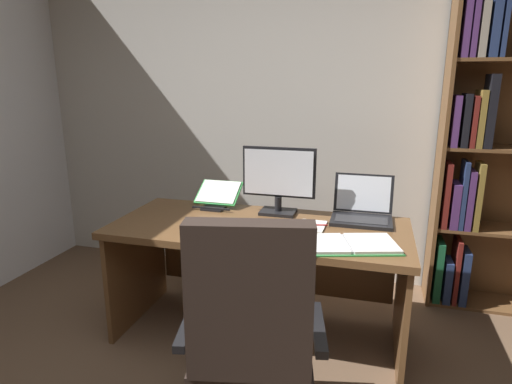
{
  "coord_description": "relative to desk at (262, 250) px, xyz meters",
  "views": [
    {
      "loc": [
        0.44,
        -0.94,
        1.54
      ],
      "look_at": [
        -0.18,
        1.31,
        0.93
      ],
      "focal_mm": 30.21,
      "sensor_mm": 36.0,
      "label": 1
    }
  ],
  "objects": [
    {
      "name": "monitor",
      "position": [
        0.06,
        0.18,
        0.4
      ],
      "size": [
        0.46,
        0.16,
        0.42
      ],
      "color": "black",
      "rests_on": "desk"
    },
    {
      "name": "notepad",
      "position": [
        0.3,
        -0.03,
        0.19
      ],
      "size": [
        0.16,
        0.22,
        0.01
      ],
      "primitive_type": "cube",
      "rotation": [
        0.0,
        0.0,
        -0.04
      ],
      "color": "white",
      "rests_on": "desk"
    },
    {
      "name": "computer_mouse",
      "position": [
        -0.24,
        -0.23,
        0.21
      ],
      "size": [
        0.06,
        0.1,
        0.04
      ],
      "primitive_type": "ellipsoid",
      "color": "black",
      "rests_on": "desk"
    },
    {
      "name": "keyboard",
      "position": [
        0.06,
        -0.23,
        0.2
      ],
      "size": [
        0.42,
        0.15,
        0.02
      ],
      "primitive_type": "cube",
      "color": "black",
      "rests_on": "desk"
    },
    {
      "name": "laptop",
      "position": [
        0.57,
        0.18,
        0.24
      ],
      "size": [
        0.35,
        0.31,
        0.26
      ],
      "color": "black",
      "rests_on": "desk"
    },
    {
      "name": "office_chair",
      "position": [
        0.19,
        -0.88,
        -0.08
      ],
      "size": [
        0.68,
        0.6,
        1.05
      ],
      "rotation": [
        0.0,
        0.0,
        0.21
      ],
      "color": "black",
      "rests_on": "ground"
    },
    {
      "name": "open_binder",
      "position": [
        0.52,
        -0.28,
        0.2
      ],
      "size": [
        0.56,
        0.41,
        0.02
      ],
      "rotation": [
        0.0,
        0.0,
        0.29
      ],
      "color": "green",
      "rests_on": "desk"
    },
    {
      "name": "wall_back",
      "position": [
        0.18,
        0.93,
        0.8
      ],
      "size": [
        5.09,
        0.12,
        2.65
      ],
      "primitive_type": "cube",
      "color": "beige",
      "rests_on": "ground"
    },
    {
      "name": "reading_stand_with_book",
      "position": [
        -0.37,
        0.23,
        0.26
      ],
      "size": [
        0.29,
        0.27,
        0.15
      ],
      "color": "black",
      "rests_on": "desk"
    },
    {
      "name": "bookshelf",
      "position": [
        1.36,
        0.71,
        0.55
      ],
      "size": [
        0.87,
        0.3,
        2.21
      ],
      "color": "brown",
      "rests_on": "ground"
    },
    {
      "name": "desk",
      "position": [
        0.0,
        0.0,
        0.0
      ],
      "size": [
        1.72,
        0.76,
        0.71
      ],
      "color": "brown",
      "rests_on": "ground"
    },
    {
      "name": "pen",
      "position": [
        0.32,
        -0.03,
        0.2
      ],
      "size": [
        0.14,
        0.04,
        0.01
      ],
      "primitive_type": "cylinder",
      "rotation": [
        0.0,
        1.57,
        0.24
      ],
      "color": "maroon",
      "rests_on": "notepad"
    }
  ]
}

